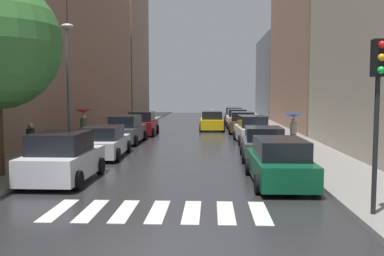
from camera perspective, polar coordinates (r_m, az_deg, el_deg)
The scene contains 25 objects.
ground_plane at distance 32.02m, azimuth 0.09°, elevation -0.93°, with size 28.00×72.00×0.04m, color #262629.
sidewalk_left at distance 32.95m, azimuth -11.28°, elevation -0.69°, with size 3.00×72.00×0.15m, color gray.
sidewalk_right at distance 32.39m, azimuth 11.66°, elevation -0.79°, with size 3.00×72.00×0.15m, color gray.
crosswalk_stripes at distance 11.48m, azimuth -4.60°, elevation -11.18°, with size 5.85×2.20×0.01m.
building_left_mid at distance 40.54m, azimuth -15.44°, elevation 9.81°, with size 6.00×21.58×13.68m, color #8C6B56.
building_left_far at distance 58.38m, azimuth -9.81°, elevation 9.90°, with size 6.00×13.59×16.90m, color #8C6B56.
building_right_mid at distance 40.25m, azimuth 16.81°, elevation 12.73°, with size 6.00×18.57×17.74m, color #8C6B56.
building_right_far at distance 56.98m, azimuth 12.40°, elevation 6.71°, with size 6.00×14.47×10.39m, color slate.
parked_car_left_nearest at distance 15.74m, azimuth -17.09°, elevation -3.96°, with size 2.17×4.15×1.78m.
parked_car_left_second at distance 21.31m, azimuth -11.91°, elevation -1.89°, with size 2.30×4.82×1.53m.
parked_car_left_third at distance 26.98m, azimuth -8.90°, elevation -0.28°, with size 2.06×4.82×1.74m.
parked_car_left_fourth at distance 32.05m, azimuth -6.71°, elevation 0.57°, with size 2.18×4.80×1.78m.
parked_car_right_nearest at distance 14.94m, azimuth 11.72°, elevation -4.60°, with size 2.08×4.71×1.60m.
parked_car_right_second at distance 20.31m, azimuth 9.62°, elevation -2.16°, with size 2.23×4.09×1.55m.
parked_car_right_third at distance 26.90m, azimuth 8.08°, elevation -0.29°, with size 2.16×4.87×1.74m.
parked_car_right_fourth at distance 33.52m, azimuth 6.81°, elevation 0.67°, with size 2.24×4.17×1.67m.
parked_car_right_fifth at distance 38.86m, azimuth 6.06°, elevation 1.24°, with size 2.02×4.78×1.68m.
parked_car_right_sixth at distance 44.98m, azimuth 5.69°, elevation 1.69°, with size 2.22×4.60×1.62m.
taxi_midroad at distance 35.69m, azimuth 2.70°, elevation 0.92°, with size 2.11×4.38×1.81m.
pedestrian_foreground at distance 23.65m, azimuth 13.56°, elevation 0.83°, with size 1.17×1.17×1.88m.
pedestrian_near_tree at distance 24.42m, azimuth -14.48°, elevation 1.11°, with size 1.01×1.01×2.09m.
pedestrian_by_kerb at distance 25.21m, azimuth -14.41°, elevation -0.18°, with size 0.36×0.36×1.72m.
pedestrian_far_side at distance 19.71m, azimuth -20.98°, elevation -1.71°, with size 0.36×0.36×1.71m.
traffic_light_right_corner at distance 11.22m, azimuth 23.85°, elevation 5.02°, with size 0.30×0.42×4.30m.
lamp_post_left at distance 21.47m, azimuth -16.39°, elevation 6.40°, with size 0.60×0.28×6.34m.
Camera 1 is at (1.41, -7.84, 3.16)m, focal length 39.42 mm.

